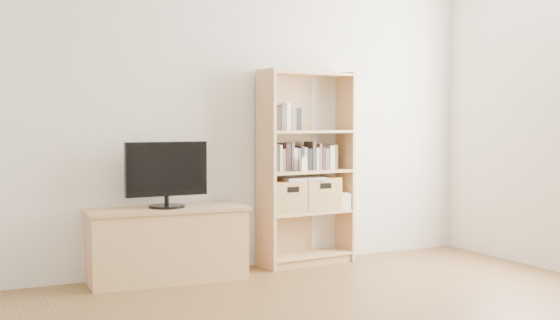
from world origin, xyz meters
TOP-DOWN VIEW (x-y plane):
  - back_wall at (0.00, 2.50)m, footprint 4.50×0.02m
  - tv_stand at (-0.65, 2.28)m, footprint 1.19×0.51m
  - bookshelf at (0.59, 2.35)m, footprint 0.84×0.36m
  - television at (-0.65, 2.28)m, footprint 0.63×0.06m
  - books_row_mid at (0.59, 2.37)m, footprint 0.76×0.23m
  - books_row_upper at (0.41, 2.36)m, footprint 0.41×0.16m
  - baby_monitor at (0.51, 2.26)m, footprint 0.06×0.04m
  - basket_left at (0.37, 2.33)m, footprint 0.34×0.29m
  - basket_right at (0.69, 2.36)m, footprint 0.36×0.30m
  - laptop at (0.54, 2.33)m, footprint 0.36×0.26m
  - magazine_stack at (0.87, 2.37)m, footprint 0.21×0.28m

SIDE VIEW (x-z plane):
  - tv_stand at x=-0.65m, z-range 0.00..0.53m
  - magazine_stack at x=0.87m, z-range 0.45..0.57m
  - basket_left at x=0.37m, z-range 0.45..0.72m
  - basket_right at x=0.69m, z-range 0.45..0.73m
  - laptop at x=0.54m, z-range 0.72..0.74m
  - television at x=-0.65m, z-range 0.56..1.06m
  - bookshelf at x=0.59m, z-range 0.00..1.63m
  - baby_monitor at x=0.51m, z-range 0.80..0.90m
  - books_row_mid at x=0.59m, z-range 0.80..1.00m
  - books_row_upper at x=0.41m, z-range 1.13..1.35m
  - back_wall at x=0.00m, z-range 0.00..2.60m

